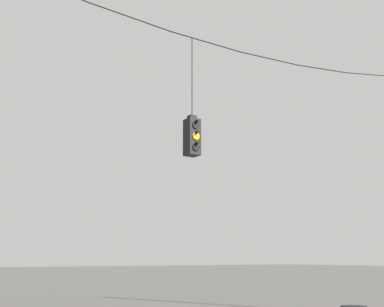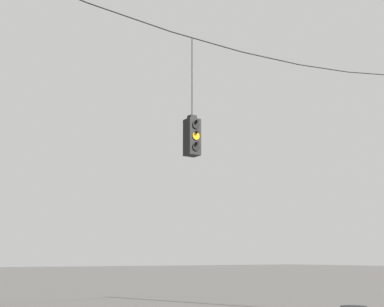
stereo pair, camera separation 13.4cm
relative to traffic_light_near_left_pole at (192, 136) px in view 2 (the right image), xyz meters
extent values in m
cylinder|color=black|center=(-1.78, 0.01, 2.78)|extent=(2.30, 0.03, 0.16)
cylinder|color=black|center=(0.52, 0.01, 2.72)|extent=(2.30, 0.03, 0.03)
cylinder|color=black|center=(2.82, 0.01, 2.78)|extent=(2.30, 0.03, 0.16)
cylinder|color=black|center=(5.12, 0.01, 2.97)|extent=(2.30, 0.03, 0.28)
cylinder|color=black|center=(7.42, 0.01, 3.29)|extent=(2.30, 0.03, 0.41)
cube|color=black|center=(0.00, 0.01, -0.03)|extent=(0.34, 0.34, 0.95)
cube|color=black|center=(0.00, 0.01, 0.49)|extent=(0.19, 0.19, 0.10)
cylinder|color=black|center=(0.00, 0.01, 1.63)|extent=(0.02, 0.02, 2.16)
cylinder|color=black|center=(0.00, -0.18, 0.25)|extent=(0.20, 0.03, 0.20)
cylinder|color=black|center=(0.00, -0.22, 0.34)|extent=(0.07, 0.12, 0.07)
cylinder|color=orange|center=(0.00, -0.18, -0.03)|extent=(0.20, 0.03, 0.20)
cylinder|color=black|center=(0.00, -0.22, 0.06)|extent=(0.07, 0.12, 0.07)
cylinder|color=black|center=(0.00, -0.18, -0.32)|extent=(0.20, 0.03, 0.20)
cylinder|color=black|center=(0.00, -0.22, -0.23)|extent=(0.07, 0.12, 0.07)
camera|label=1|loc=(-6.52, -9.96, -3.05)|focal=45.00mm
camera|label=2|loc=(-6.41, -10.03, -3.05)|focal=45.00mm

